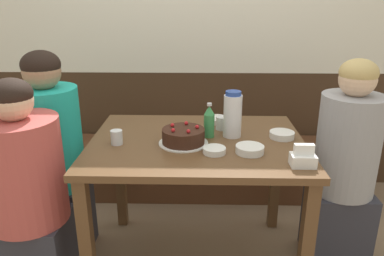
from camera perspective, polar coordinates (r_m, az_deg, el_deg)
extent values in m
cube|color=#3D2819|center=(3.07, 0.97, -0.09)|extent=(4.80, 0.04, 0.93)
cube|color=#56331E|center=(2.97, 0.91, -6.14)|extent=(2.45, 0.38, 0.43)
cube|color=brown|center=(1.99, 0.78, -2.32)|extent=(1.13, 0.86, 0.03)
cube|color=brown|center=(1.92, -15.68, -17.23)|extent=(0.06, 0.06, 0.74)
cube|color=brown|center=(1.91, 16.95, -17.57)|extent=(0.06, 0.06, 0.74)
cube|color=brown|center=(2.55, -10.88, -7.08)|extent=(0.06, 0.06, 0.74)
cube|color=brown|center=(2.55, 12.58, -7.29)|extent=(0.06, 0.06, 0.74)
cylinder|color=white|center=(1.94, -1.32, -2.29)|extent=(0.26, 0.26, 0.01)
cylinder|color=#381E14|center=(1.92, -1.33, -1.19)|extent=(0.22, 0.22, 0.07)
sphere|color=red|center=(1.85, -0.56, -0.50)|extent=(0.02, 0.02, 0.02)
sphere|color=red|center=(1.91, 0.65, 0.19)|extent=(0.02, 0.02, 0.02)
sphere|color=red|center=(1.97, -0.88, 0.76)|extent=(0.02, 0.02, 0.02)
sphere|color=red|center=(1.94, -3.01, 0.46)|extent=(0.02, 0.02, 0.02)
sphere|color=red|center=(1.87, -2.90, -0.32)|extent=(0.02, 0.02, 0.02)
cylinder|color=white|center=(2.01, 6.19, 1.82)|extent=(0.10, 0.10, 0.23)
cylinder|color=#28479E|center=(1.98, 6.33, 5.28)|extent=(0.08, 0.08, 0.02)
cylinder|color=#388E4C|center=(2.01, 2.62, 0.36)|extent=(0.06, 0.06, 0.13)
cone|color=#388E4C|center=(1.98, 2.66, 2.74)|extent=(0.06, 0.06, 0.05)
cylinder|color=silver|center=(1.98, 2.67, 3.61)|extent=(0.03, 0.03, 0.01)
cube|color=white|center=(1.75, 16.54, -4.74)|extent=(0.11, 0.08, 0.05)
cube|color=white|center=(1.73, 16.70, -3.15)|extent=(0.09, 0.03, 0.05)
cylinder|color=white|center=(1.84, 8.79, -3.22)|extent=(0.14, 0.14, 0.04)
cylinder|color=white|center=(2.27, 3.86, 1.27)|extent=(0.14, 0.14, 0.03)
cylinder|color=white|center=(1.82, 3.42, -3.41)|extent=(0.11, 0.11, 0.03)
cylinder|color=white|center=(2.07, 13.54, -1.00)|extent=(0.13, 0.13, 0.03)
cylinder|color=silver|center=(2.14, 4.61, 0.77)|extent=(0.07, 0.07, 0.08)
cylinder|color=silver|center=(1.96, -11.41, -1.40)|extent=(0.06, 0.06, 0.07)
cube|color=#33333D|center=(2.47, -19.29, -12.78)|extent=(0.34, 0.30, 0.45)
cylinder|color=#1EB2A3|center=(2.25, -20.74, -1.52)|extent=(0.35, 0.35, 0.58)
sphere|color=#A87A5B|center=(2.15, -21.96, 8.03)|extent=(0.20, 0.20, 0.20)
ellipsoid|color=black|center=(2.14, -22.08, 8.95)|extent=(0.21, 0.21, 0.15)
cube|color=#33333D|center=(2.20, -22.49, -17.54)|extent=(0.34, 0.30, 0.45)
cylinder|color=#BC4C47|center=(1.96, -24.32, -6.02)|extent=(0.38, 0.38, 0.52)
sphere|color=beige|center=(1.85, -25.80, 3.72)|extent=(0.19, 0.19, 0.19)
ellipsoid|color=black|center=(1.84, -25.95, 4.71)|extent=(0.19, 0.19, 0.14)
cube|color=#33333D|center=(2.44, 21.09, -13.47)|extent=(0.34, 0.30, 0.45)
cylinder|color=#99999E|center=(2.21, 22.66, -2.39)|extent=(0.34, 0.34, 0.56)
sphere|color=beige|center=(2.12, 23.95, 6.85)|extent=(0.19, 0.19, 0.19)
ellipsoid|color=tan|center=(2.11, 24.07, 7.73)|extent=(0.19, 0.19, 0.14)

